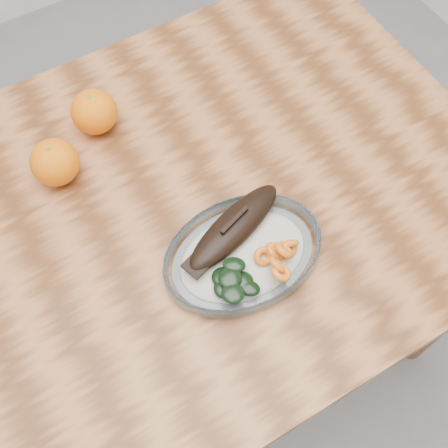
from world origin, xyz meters
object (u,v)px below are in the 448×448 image
object	(u,v)px
dining_table	(166,240)
orange_left	(55,162)
orange_right	(94,112)
plated_meal	(243,252)

from	to	relation	value
dining_table	orange_left	size ratio (longest dim) A/B	14.45
orange_left	orange_right	size ratio (longest dim) A/B	1.00
orange_right	dining_table	bearing A→B (deg)	-86.34
dining_table	orange_right	xyz separation A→B (m)	(-0.01, 0.22, 0.14)
dining_table	orange_right	bearing A→B (deg)	93.66
orange_right	orange_left	bearing A→B (deg)	-146.88
dining_table	plated_meal	distance (m)	0.20
dining_table	plated_meal	bearing A→B (deg)	-60.70
dining_table	orange_right	world-z (taller)	orange_right
dining_table	orange_left	distance (m)	0.24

